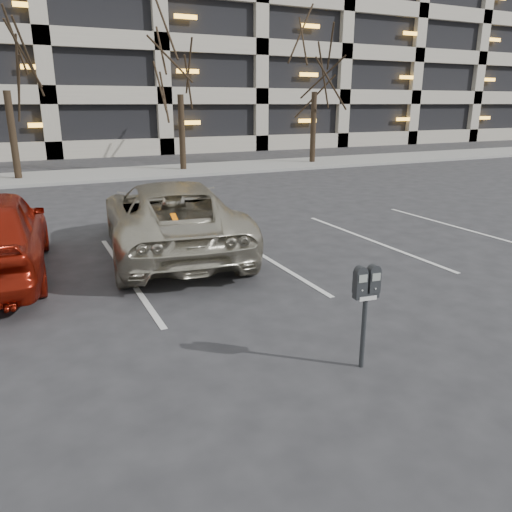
{
  "coord_description": "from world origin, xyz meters",
  "views": [
    {
      "loc": [
        -2.97,
        -6.6,
        3.03
      ],
      "look_at": [
        -0.03,
        -0.41,
        0.93
      ],
      "focal_mm": 35.0,
      "sensor_mm": 36.0,
      "label": 1
    }
  ],
  "objects_px": {
    "parking_meter": "(366,292)",
    "suv_silver": "(171,217)",
    "tree_c": "(178,44)",
    "tree_d": "(316,45)"
  },
  "relations": [
    {
      "from": "tree_d",
      "to": "suv_silver",
      "type": "bearing_deg",
      "value": -131.59
    },
    {
      "from": "tree_c",
      "to": "parking_meter",
      "type": "height_order",
      "value": "tree_c"
    },
    {
      "from": "suv_silver",
      "to": "tree_c",
      "type": "bearing_deg",
      "value": -100.75
    },
    {
      "from": "parking_meter",
      "to": "suv_silver",
      "type": "distance_m",
      "value": 5.73
    },
    {
      "from": "tree_c",
      "to": "tree_d",
      "type": "relative_size",
      "value": 0.95
    },
    {
      "from": "tree_d",
      "to": "parking_meter",
      "type": "bearing_deg",
      "value": -119.91
    },
    {
      "from": "parking_meter",
      "to": "suv_silver",
      "type": "xyz_separation_m",
      "value": [
        -0.67,
        5.69,
        -0.2
      ]
    },
    {
      "from": "parking_meter",
      "to": "tree_d",
      "type": "bearing_deg",
      "value": 66.74
    },
    {
      "from": "tree_c",
      "to": "suv_silver",
      "type": "height_order",
      "value": "tree_c"
    },
    {
      "from": "tree_c",
      "to": "parking_meter",
      "type": "distance_m",
      "value": 19.2
    }
  ]
}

